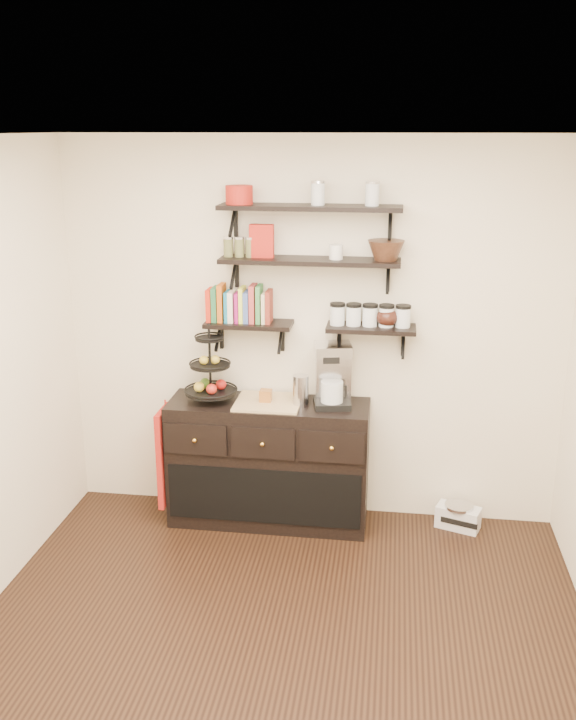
# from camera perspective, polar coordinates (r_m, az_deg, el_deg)

# --- Properties ---
(floor) EXTENTS (3.50, 3.50, 0.00)m
(floor) POSITION_cam_1_polar(r_m,az_deg,el_deg) (4.38, -1.14, -21.57)
(floor) COLOR black
(floor) RESTS_ON ground
(ceiling) EXTENTS (3.50, 3.50, 0.02)m
(ceiling) POSITION_cam_1_polar(r_m,az_deg,el_deg) (3.42, -1.42, 16.44)
(ceiling) COLOR white
(ceiling) RESTS_ON back_wall
(back_wall) EXTENTS (3.50, 0.02, 2.70)m
(back_wall) POSITION_cam_1_polar(r_m,az_deg,el_deg) (5.34, 1.75, 2.01)
(back_wall) COLOR white
(back_wall) RESTS_ON ground
(shelf_top) EXTENTS (1.20, 0.27, 0.23)m
(shelf_top) POSITION_cam_1_polar(r_m,az_deg,el_deg) (5.05, 1.67, 11.32)
(shelf_top) COLOR black
(shelf_top) RESTS_ON back_wall
(shelf_mid) EXTENTS (1.20, 0.27, 0.23)m
(shelf_mid) POSITION_cam_1_polar(r_m,az_deg,el_deg) (5.10, 1.64, 7.40)
(shelf_mid) COLOR black
(shelf_mid) RESTS_ON back_wall
(shelf_low_left) EXTENTS (0.60, 0.25, 0.23)m
(shelf_low_left) POSITION_cam_1_polar(r_m,az_deg,el_deg) (5.27, -2.94, 2.66)
(shelf_low_left) COLOR black
(shelf_low_left) RESTS_ON back_wall
(shelf_low_right) EXTENTS (0.60, 0.25, 0.23)m
(shelf_low_right) POSITION_cam_1_polar(r_m,az_deg,el_deg) (5.18, 6.23, 2.32)
(shelf_low_right) COLOR black
(shelf_low_right) RESTS_ON back_wall
(cookbooks) EXTENTS (0.43, 0.15, 0.26)m
(cookbooks) POSITION_cam_1_polar(r_m,az_deg,el_deg) (5.25, -3.53, 4.12)
(cookbooks) COLOR red
(cookbooks) RESTS_ON shelf_low_left
(glass_canisters) EXTENTS (0.54, 0.10, 0.13)m
(glass_canisters) POSITION_cam_1_polar(r_m,az_deg,el_deg) (5.16, 6.15, 3.26)
(glass_canisters) COLOR silver
(glass_canisters) RESTS_ON shelf_low_right
(sideboard) EXTENTS (1.40, 0.50, 0.92)m
(sideboard) POSITION_cam_1_polar(r_m,az_deg,el_deg) (5.46, -1.45, -7.66)
(sideboard) COLOR black
(sideboard) RESTS_ON floor
(fruit_stand) EXTENTS (0.36, 0.36, 0.53)m
(fruit_stand) POSITION_cam_1_polar(r_m,az_deg,el_deg) (5.31, -5.79, -1.14)
(fruit_stand) COLOR black
(fruit_stand) RESTS_ON sideboard
(candle) EXTENTS (0.08, 0.08, 0.08)m
(candle) POSITION_cam_1_polar(r_m,az_deg,el_deg) (5.28, -1.68, -2.67)
(candle) COLOR #985823
(candle) RESTS_ON sideboard
(coffee_maker) EXTENTS (0.28, 0.27, 0.44)m
(coffee_maker) POSITION_cam_1_polar(r_m,az_deg,el_deg) (5.20, 3.37, -1.18)
(coffee_maker) COLOR black
(coffee_maker) RESTS_ON sideboard
(thermal_carafe) EXTENTS (0.11, 0.11, 0.22)m
(thermal_carafe) POSITION_cam_1_polar(r_m,az_deg,el_deg) (5.21, 0.96, -2.32)
(thermal_carafe) COLOR silver
(thermal_carafe) RESTS_ON sideboard
(apron) EXTENTS (0.04, 0.30, 0.70)m
(apron) POSITION_cam_1_polar(r_m,az_deg,el_deg) (5.51, -9.19, -7.08)
(apron) COLOR #B21513
(apron) RESTS_ON sideboard
(radio) EXTENTS (0.33, 0.26, 0.18)m
(radio) POSITION_cam_1_polar(r_m,az_deg,el_deg) (5.65, 12.62, -11.35)
(radio) COLOR silver
(radio) RESTS_ON floor
(recipe_box) EXTENTS (0.16, 0.06, 0.22)m
(recipe_box) POSITION_cam_1_polar(r_m,az_deg,el_deg) (5.12, -1.98, 8.89)
(recipe_box) COLOR #A81C13
(recipe_box) RESTS_ON shelf_mid
(walnut_bowl) EXTENTS (0.24, 0.24, 0.13)m
(walnut_bowl) POSITION_cam_1_polar(r_m,az_deg,el_deg) (5.05, 7.34, 8.14)
(walnut_bowl) COLOR black
(walnut_bowl) RESTS_ON shelf_mid
(ramekins) EXTENTS (0.09, 0.09, 0.10)m
(ramekins) POSITION_cam_1_polar(r_m,az_deg,el_deg) (5.07, 3.62, 8.08)
(ramekins) COLOR white
(ramekins) RESTS_ON shelf_mid
(teapot) EXTENTS (0.21, 0.17, 0.15)m
(teapot) POSITION_cam_1_polar(r_m,az_deg,el_deg) (5.15, 7.44, 3.29)
(teapot) COLOR black
(teapot) RESTS_ON shelf_low_right
(red_pot) EXTENTS (0.18, 0.18, 0.12)m
(red_pot) POSITION_cam_1_polar(r_m,az_deg,el_deg) (5.12, -3.67, 12.24)
(red_pot) COLOR #A81C13
(red_pot) RESTS_ON shelf_top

